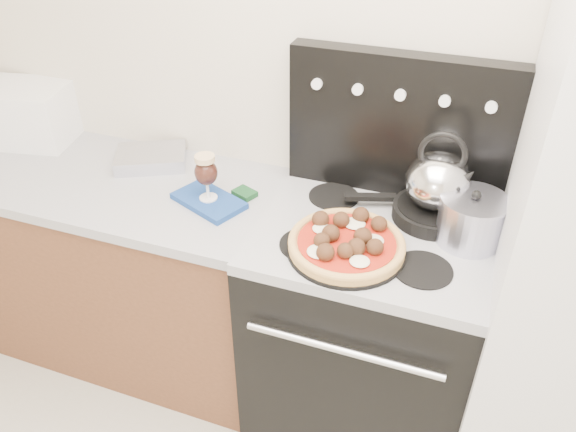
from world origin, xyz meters
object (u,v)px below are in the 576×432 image
at_px(stock_pot, 471,221).
at_px(beer_glass, 206,177).
at_px(toaster_oven, 26,113).
at_px(base_cabinet, 116,267).
at_px(stove_body, 363,333).
at_px(tea_kettle, 439,177).
at_px(skillet, 432,212).
at_px(pizza, 347,242).
at_px(oven_mitt, 209,201).
at_px(pizza_pan, 346,250).

bearing_deg(stock_pot, beer_glass, -176.03).
bearing_deg(stock_pot, toaster_oven, 175.56).
distance_m(base_cabinet, beer_glass, 0.77).
xyz_separation_m(base_cabinet, stove_body, (1.10, -0.02, 0.01)).
height_order(stove_body, tea_kettle, tea_kettle).
relative_size(skillet, tea_kettle, 1.16).
distance_m(beer_glass, pizza, 0.55).
bearing_deg(toaster_oven, stove_body, -18.51).
xyz_separation_m(base_cabinet, toaster_oven, (-0.44, 0.17, 0.59)).
distance_m(oven_mitt, stock_pot, 0.89).
relative_size(toaster_oven, skillet, 1.41).
bearing_deg(beer_glass, pizza, -13.15).
bearing_deg(stove_body, toaster_oven, 172.94).
distance_m(pizza_pan, pizza, 0.03).
xyz_separation_m(tea_kettle, stock_pot, (0.12, -0.08, -0.09)).
bearing_deg(toaster_oven, tea_kettle, -13.39).
distance_m(toaster_oven, beer_glass, 0.97).
relative_size(pizza_pan, stock_pot, 1.82).
height_order(toaster_oven, skillet, toaster_oven).
height_order(pizza_pan, skillet, skillet).
xyz_separation_m(beer_glass, pizza, (0.54, -0.13, -0.05)).
height_order(beer_glass, tea_kettle, tea_kettle).
bearing_deg(pizza_pan, beer_glass, 166.85).
bearing_deg(skillet, stock_pot, -34.46).
relative_size(base_cabinet, stove_body, 1.65).
distance_m(stove_body, beer_glass, 0.82).
height_order(oven_mitt, skillet, skillet).
bearing_deg(stove_body, tea_kettle, 38.74).
distance_m(stove_body, skillet, 0.55).
xyz_separation_m(base_cabinet, pizza, (1.05, -0.16, 0.53)).
bearing_deg(tea_kettle, pizza_pan, -134.92).
bearing_deg(stock_pot, skillet, 145.54).
distance_m(oven_mitt, tea_kettle, 0.79).
height_order(pizza, tea_kettle, tea_kettle).
bearing_deg(skillet, base_cabinet, -175.13).
height_order(toaster_oven, stock_pot, toaster_oven).
relative_size(tea_kettle, stock_pot, 1.12).
distance_m(pizza_pan, stock_pot, 0.40).
distance_m(beer_glass, stock_pot, 0.89).
bearing_deg(toaster_oven, skillet, -13.39).
relative_size(stove_body, toaster_oven, 2.35).
bearing_deg(base_cabinet, stock_pot, 0.98).
distance_m(oven_mitt, pizza, 0.55).
height_order(pizza_pan, pizza, pizza).
bearing_deg(pizza, stock_pot, 28.30).
height_order(base_cabinet, oven_mitt, oven_mitt).
relative_size(pizza, stock_pot, 1.77).
xyz_separation_m(oven_mitt, skillet, (0.76, 0.15, 0.03)).
height_order(oven_mitt, stock_pot, stock_pot).
height_order(oven_mitt, pizza, pizza).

